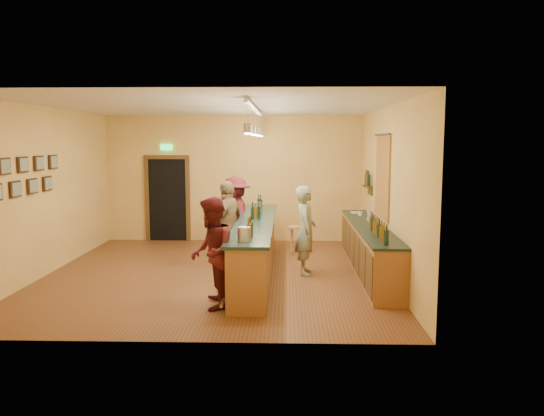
{
  "coord_description": "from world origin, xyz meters",
  "views": [
    {
      "loc": [
        1.37,
        -9.97,
        2.56
      ],
      "look_at": [
        1.08,
        0.2,
        1.27
      ],
      "focal_mm": 35.0,
      "sensor_mm": 36.0,
      "label": 1
    }
  ],
  "objects_px": {
    "bar_stool": "(294,233)",
    "tasting_bar": "(256,243)",
    "back_counter": "(369,248)",
    "customer_b": "(228,226)",
    "bartender": "(306,230)",
    "customer_c": "(236,216)",
    "customer_a": "(212,253)"
  },
  "relations": [
    {
      "from": "tasting_bar",
      "to": "customer_a",
      "type": "relative_size",
      "value": 2.97
    },
    {
      "from": "customer_a",
      "to": "customer_b",
      "type": "distance_m",
      "value": 2.4
    },
    {
      "from": "bartender",
      "to": "customer_a",
      "type": "bearing_deg",
      "value": 144.3
    },
    {
      "from": "customer_c",
      "to": "bar_stool",
      "type": "height_order",
      "value": "customer_c"
    },
    {
      "from": "customer_a",
      "to": "customer_c",
      "type": "bearing_deg",
      "value": 174.16
    },
    {
      "from": "bartender",
      "to": "customer_a",
      "type": "xyz_separation_m",
      "value": [
        -1.51,
        -2.12,
        0.0
      ]
    },
    {
      "from": "tasting_bar",
      "to": "customer_c",
      "type": "distance_m",
      "value": 1.82
    },
    {
      "from": "back_counter",
      "to": "bar_stool",
      "type": "height_order",
      "value": "back_counter"
    },
    {
      "from": "bartender",
      "to": "customer_b",
      "type": "xyz_separation_m",
      "value": [
        -1.52,
        0.28,
        0.04
      ]
    },
    {
      "from": "customer_c",
      "to": "bar_stool",
      "type": "bearing_deg",
      "value": 85.34
    },
    {
      "from": "customer_b",
      "to": "bar_stool",
      "type": "distance_m",
      "value": 2.06
    },
    {
      "from": "bartender",
      "to": "bar_stool",
      "type": "height_order",
      "value": "bartender"
    },
    {
      "from": "customer_a",
      "to": "tasting_bar",
      "type": "bearing_deg",
      "value": 159.24
    },
    {
      "from": "customer_b",
      "to": "customer_c",
      "type": "distance_m",
      "value": 1.37
    },
    {
      "from": "back_counter",
      "to": "customer_c",
      "type": "relative_size",
      "value": 2.55
    },
    {
      "from": "tasting_bar",
      "to": "back_counter",
      "type": "bearing_deg",
      "value": 4.7
    },
    {
      "from": "bartender",
      "to": "customer_c",
      "type": "relative_size",
      "value": 0.96
    },
    {
      "from": "back_counter",
      "to": "customer_b",
      "type": "height_order",
      "value": "customer_b"
    },
    {
      "from": "customer_a",
      "to": "customer_b",
      "type": "xyz_separation_m",
      "value": [
        -0.01,
        2.4,
        0.04
      ]
    },
    {
      "from": "back_counter",
      "to": "bar_stool",
      "type": "xyz_separation_m",
      "value": [
        -1.43,
        1.68,
        0.0
      ]
    },
    {
      "from": "bar_stool",
      "to": "back_counter",
      "type": "bearing_deg",
      "value": -49.5
    },
    {
      "from": "customer_c",
      "to": "customer_b",
      "type": "bearing_deg",
      "value": -11.58
    },
    {
      "from": "customer_a",
      "to": "customer_c",
      "type": "xyz_separation_m",
      "value": [
        0.0,
        3.77,
        0.03
      ]
    },
    {
      "from": "bartender",
      "to": "bar_stool",
      "type": "distance_m",
      "value": 1.84
    },
    {
      "from": "bartender",
      "to": "bar_stool",
      "type": "bearing_deg",
      "value": 5.74
    },
    {
      "from": "bartender",
      "to": "customer_a",
      "type": "height_order",
      "value": "customer_a"
    },
    {
      "from": "tasting_bar",
      "to": "customer_b",
      "type": "distance_m",
      "value": 0.72
    },
    {
      "from": "customer_b",
      "to": "customer_c",
      "type": "xyz_separation_m",
      "value": [
        0.01,
        1.37,
        -0.0
      ]
    },
    {
      "from": "customer_b",
      "to": "back_counter",
      "type": "bearing_deg",
      "value": 107.55
    },
    {
      "from": "bar_stool",
      "to": "tasting_bar",
      "type": "bearing_deg",
      "value": -112.47
    },
    {
      "from": "back_counter",
      "to": "tasting_bar",
      "type": "relative_size",
      "value": 0.89
    },
    {
      "from": "back_counter",
      "to": "customer_a",
      "type": "height_order",
      "value": "customer_a"
    }
  ]
}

